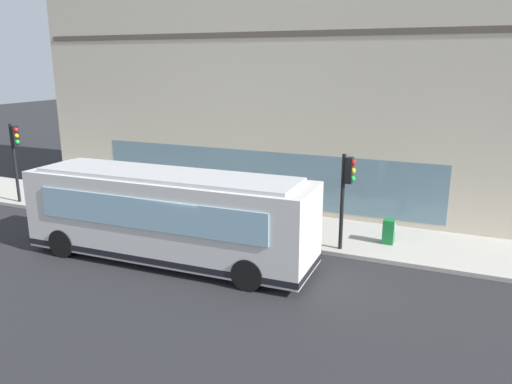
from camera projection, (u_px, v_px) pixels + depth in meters
ground at (185, 263)px, 16.83m from camera, size 120.00×120.00×0.00m
sidewalk_curb at (241, 222)px, 20.81m from camera, size 3.82×40.00×0.15m
building_corner at (286, 53)px, 23.71m from camera, size 6.74×22.75×13.99m
city_bus_nearside at (168, 217)px, 16.73m from camera, size 2.77×10.09×3.07m
traffic_light_near_corner at (347, 184)px, 17.06m from camera, size 0.32×0.49×3.42m
traffic_light_down_block at (15, 148)px, 22.93m from camera, size 0.32×0.49×3.72m
fire_hydrant at (312, 224)px, 19.28m from camera, size 0.35×0.35×0.74m
pedestrian_near_building_entrance at (150, 185)px, 22.87m from camera, size 0.32×0.32×1.67m
pedestrian_near_hydrant at (166, 199)px, 20.67m from camera, size 0.32×0.32×1.61m
newspaper_vending_box at (389, 231)px, 18.13m from camera, size 0.44×0.42×0.90m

